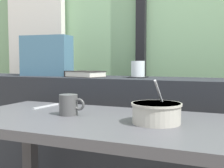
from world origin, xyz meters
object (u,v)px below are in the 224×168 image
object	(u,v)px
juice_glass	(138,69)
closed_book	(85,74)
soup_bowl	(156,113)
ceramic_mug	(69,105)
breakfast_table	(92,147)
coaster_square	(138,77)
throw_pillow	(47,56)
fork_utensil	(46,106)

from	to	relation	value
juice_glass	closed_book	xyz separation A→B (m)	(-0.32, -0.05, -0.03)
soup_bowl	ceramic_mug	xyz separation A→B (m)	(-0.37, 0.02, 0.01)
breakfast_table	coaster_square	xyz separation A→B (m)	(-0.00, 0.60, 0.25)
soup_bowl	coaster_square	bearing A→B (deg)	113.86
closed_book	ceramic_mug	size ratio (longest dim) A/B	2.18
juice_glass	closed_book	distance (m)	0.32
throw_pillow	closed_book	bearing A→B (deg)	-7.46
throw_pillow	fork_utensil	bearing A→B (deg)	-55.17
breakfast_table	soup_bowl	size ratio (longest dim) A/B	6.12
soup_bowl	fork_utensil	bearing A→B (deg)	164.85
soup_bowl	breakfast_table	bearing A→B (deg)	178.88
coaster_square	closed_book	distance (m)	0.32
closed_book	ceramic_mug	bearing A→B (deg)	-68.34
coaster_square	breakfast_table	bearing A→B (deg)	-89.55
fork_utensil	ceramic_mug	xyz separation A→B (m)	(0.22, -0.14, 0.04)
breakfast_table	ceramic_mug	distance (m)	0.20
throw_pillow	ceramic_mug	world-z (taller)	throw_pillow
soup_bowl	ceramic_mug	distance (m)	0.37
coaster_square	fork_utensil	xyz separation A→B (m)	(-0.32, -0.44, -0.13)
throw_pillow	ceramic_mug	distance (m)	0.80
soup_bowl	ceramic_mug	bearing A→B (deg)	177.38
soup_bowl	fork_utensil	world-z (taller)	soup_bowl
breakfast_table	juice_glass	xyz separation A→B (m)	(-0.00, 0.60, 0.29)
closed_book	juice_glass	bearing A→B (deg)	9.85
soup_bowl	fork_utensil	distance (m)	0.61
breakfast_table	coaster_square	size ratio (longest dim) A/B	11.03
coaster_square	juice_glass	size ratio (longest dim) A/B	1.09
coaster_square	closed_book	bearing A→B (deg)	-170.15
juice_glass	closed_book	size ratio (longest dim) A/B	0.37
coaster_square	throw_pillow	xyz separation A→B (m)	(-0.62, -0.02, 0.13)
juice_glass	fork_utensil	xyz separation A→B (m)	(-0.32, -0.44, -0.17)
juice_glass	closed_book	bearing A→B (deg)	-170.15
coaster_square	ceramic_mug	world-z (taller)	coaster_square
fork_utensil	breakfast_table	bearing A→B (deg)	-19.07
soup_bowl	ceramic_mug	size ratio (longest dim) A/B	1.59
throw_pillow	soup_bowl	size ratio (longest dim) A/B	1.78
throw_pillow	fork_utensil	distance (m)	0.58
fork_utensil	coaster_square	bearing A→B (deg)	59.67
coaster_square	juice_glass	xyz separation A→B (m)	(0.00, 0.00, 0.04)
coaster_square	throw_pillow	bearing A→B (deg)	-178.60
throw_pillow	fork_utensil	size ratio (longest dim) A/B	1.88
ceramic_mug	closed_book	bearing A→B (deg)	111.66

